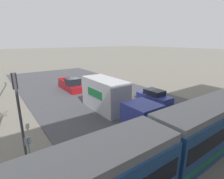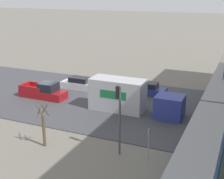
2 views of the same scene
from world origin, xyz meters
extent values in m
plane|color=slate|center=(0.00, 0.00, 0.00)|extent=(320.00, 320.00, 0.00)
cube|color=#424247|center=(0.00, 0.00, 0.04)|extent=(17.24, 36.97, 0.08)
cube|color=slate|center=(0.00, 20.58, 0.04)|extent=(72.99, 4.40, 0.08)
cube|color=gray|center=(0.00, 19.86, 0.15)|extent=(71.53, 0.10, 0.14)
cube|color=gray|center=(0.00, 21.30, 0.15)|extent=(71.53, 0.10, 0.14)
cube|color=navy|center=(1.85, 16.17, 1.22)|extent=(2.50, 2.69, 2.28)
cube|color=#B2B2B7|center=(1.85, 10.61, 1.76)|extent=(2.50, 5.72, 3.35)
cube|color=#196B38|center=(3.11, 10.61, 2.09)|extent=(0.02, 2.86, 0.84)
cube|color=maroon|center=(1.77, 1.06, 0.53)|extent=(2.02, 5.66, 0.91)
cube|color=black|center=(1.77, 1.85, 1.48)|extent=(1.86, 1.92, 0.98)
cube|color=maroon|center=(2.70, -0.13, 1.25)|extent=(0.12, 2.83, 0.53)
cube|color=maroon|center=(0.83, -0.13, 1.25)|extent=(0.12, 2.83, 0.53)
cube|color=maroon|center=(1.77, -1.66, 1.25)|extent=(1.86, 0.23, 0.53)
cube|color=red|center=(2.56, -1.74, 0.81)|extent=(0.14, 0.04, 0.18)
cube|color=navy|center=(-4.47, 11.98, 0.50)|extent=(1.87, 4.41, 0.84)
cube|color=black|center=(-4.47, 11.98, 1.23)|extent=(1.61, 2.30, 0.62)
cube|color=silver|center=(-2.98, 3.28, 0.52)|extent=(1.73, 4.77, 0.88)
cube|color=black|center=(-2.98, 3.28, 1.29)|extent=(1.49, 2.48, 0.65)
cylinder|color=#47474C|center=(10.45, 14.38, 2.75)|extent=(0.16, 0.16, 5.51)
cube|color=black|center=(10.45, 14.20, 5.03)|extent=(0.28, 0.22, 0.95)
sphere|color=red|center=(10.45, 14.08, 5.35)|extent=(0.18, 0.18, 0.18)
sphere|color=#3C2C06|center=(10.45, 14.08, 5.03)|extent=(0.18, 0.18, 0.18)
sphere|color=black|center=(10.45, 14.08, 4.71)|extent=(0.18, 0.18, 0.18)
cylinder|color=gray|center=(10.52, 16.71, 1.29)|extent=(0.06, 0.06, 2.59)
cube|color=white|center=(10.52, 16.68, 2.37)|extent=(0.32, 0.02, 0.44)
cube|color=red|center=(10.52, 16.67, 2.37)|extent=(0.31, 0.01, 0.10)
camera|label=1|loc=(11.58, 25.55, 7.30)|focal=28.00mm
camera|label=2|loc=(30.43, 22.53, 12.10)|focal=50.00mm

